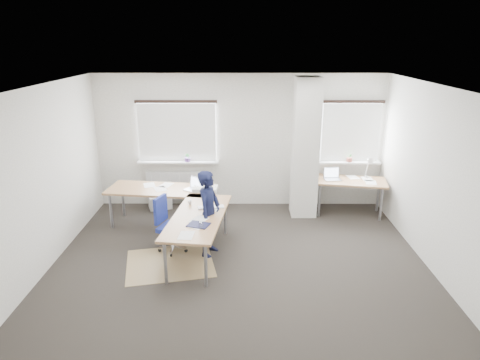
{
  "coord_description": "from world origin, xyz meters",
  "views": [
    {
      "loc": [
        0.04,
        -6.27,
        3.44
      ],
      "look_at": [
        0.01,
        0.9,
        1.08
      ],
      "focal_mm": 32.0,
      "sensor_mm": 36.0,
      "label": 1
    }
  ],
  "objects_px": {
    "desk_main": "(181,203)",
    "task_chair": "(171,236)",
    "desk_side": "(351,182)",
    "person": "(209,213)"
  },
  "relations": [
    {
      "from": "desk_main",
      "to": "task_chair",
      "type": "relative_size",
      "value": 3.01
    },
    {
      "from": "task_chair",
      "to": "person",
      "type": "distance_m",
      "value": 0.81
    },
    {
      "from": "desk_main",
      "to": "task_chair",
      "type": "distance_m",
      "value": 0.63
    },
    {
      "from": "task_chair",
      "to": "person",
      "type": "height_order",
      "value": "person"
    },
    {
      "from": "desk_main",
      "to": "desk_side",
      "type": "xyz_separation_m",
      "value": [
        3.29,
        1.18,
        -0.01
      ]
    },
    {
      "from": "desk_side",
      "to": "person",
      "type": "height_order",
      "value": "person"
    },
    {
      "from": "desk_side",
      "to": "task_chair",
      "type": "xyz_separation_m",
      "value": [
        -3.41,
        -1.63,
        -0.42
      ]
    },
    {
      "from": "desk_main",
      "to": "desk_side",
      "type": "height_order",
      "value": "desk_side"
    },
    {
      "from": "task_chair",
      "to": "person",
      "type": "bearing_deg",
      "value": 10.16
    },
    {
      "from": "person",
      "to": "desk_side",
      "type": "bearing_deg",
      "value": -38.34
    }
  ]
}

